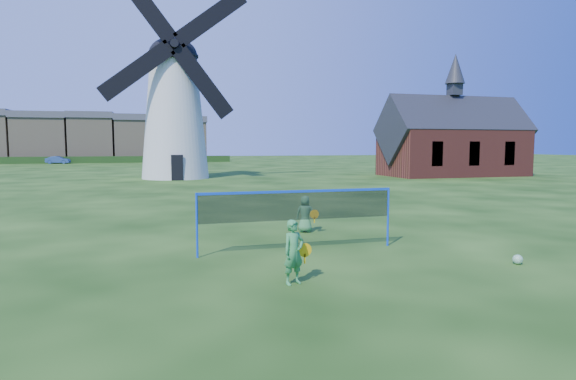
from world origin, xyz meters
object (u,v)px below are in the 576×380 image
(badminton_net, at_px, (298,206))
(player_girl, at_px, (294,252))
(player_boy, at_px, (305,214))
(chapel, at_px, (453,142))
(play_ball, at_px, (518,259))
(car_right, at_px, (58,160))
(windmill, at_px, (174,109))

(badminton_net, xyz_separation_m, player_girl, (-0.91, -2.69, -0.52))
(player_boy, bearing_deg, badminton_net, 92.36)
(chapel, xyz_separation_m, player_boy, (-21.03, -22.68, -2.41))
(chapel, height_order, play_ball, chapel)
(play_ball, height_order, car_right, car_right)
(car_right, bearing_deg, player_boy, -156.19)
(player_girl, xyz_separation_m, play_ball, (5.27, 0.08, -0.51))
(player_girl, distance_m, player_boy, 5.53)
(windmill, height_order, car_right, windmill)
(badminton_net, distance_m, player_boy, 2.75)
(badminton_net, bearing_deg, play_ball, -30.94)
(chapel, xyz_separation_m, player_girl, (-22.95, -27.86, -2.35))
(chapel, bearing_deg, badminton_net, -131.21)
(player_girl, xyz_separation_m, player_boy, (1.92, 5.19, -0.06))
(chapel, distance_m, play_ball, 33.05)
(player_boy, bearing_deg, player_girl, 94.04)
(badminton_net, height_order, play_ball, badminton_net)
(play_ball, bearing_deg, windmill, 100.97)
(play_ball, distance_m, car_right, 70.32)
(player_girl, relative_size, player_boy, 1.11)
(windmill, xyz_separation_m, play_ball, (6.01, -30.97, -5.49))
(player_girl, height_order, car_right, player_girl)
(chapel, bearing_deg, player_girl, -129.48)
(badminton_net, relative_size, play_ball, 22.95)
(windmill, relative_size, car_right, 4.82)
(windmill, bearing_deg, chapel, -7.67)
(windmill, relative_size, chapel, 1.27)
(player_boy, relative_size, play_ball, 5.13)
(player_boy, relative_size, car_right, 0.34)
(badminton_net, distance_m, player_girl, 2.89)
(windmill, relative_size, player_girl, 12.72)
(chapel, height_order, badminton_net, chapel)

